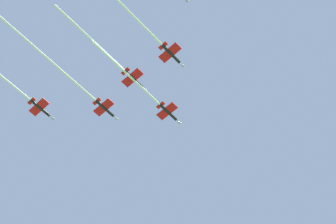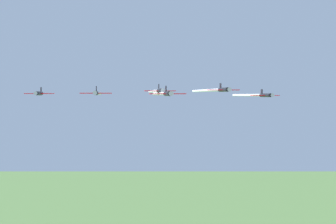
% 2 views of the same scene
% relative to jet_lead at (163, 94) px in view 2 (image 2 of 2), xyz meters
% --- Properties ---
extents(jet_lead, '(10.78, 43.78, 2.33)m').
position_rel_jet_lead_xyz_m(jet_lead, '(0.00, 0.00, 0.00)').
color(jet_lead, black).
extents(jet_port_inner, '(12.56, 54.34, 2.33)m').
position_rel_jet_lead_xyz_m(jet_port_inner, '(19.48, 17.82, 1.04)').
color(jet_port_inner, black).
extents(jet_starboard_inner, '(11.48, 47.95, 2.33)m').
position_rel_jet_lead_xyz_m(jet_starboard_inner, '(-13.00, 20.47, 0.19)').
color(jet_starboard_inner, black).
extents(jet_port_outer, '(10.50, 42.16, 2.33)m').
position_rel_jet_lead_xyz_m(jet_port_outer, '(2.87, 16.94, 0.78)').
color(jet_port_outer, black).
extents(jet_starboard_outer, '(10.95, 44.83, 2.33)m').
position_rel_jet_lead_xyz_m(jet_starboard_outer, '(37.51, 27.03, -0.38)').
color(jet_starboard_outer, black).
extents(jet_center_rear, '(8.34, 11.25, 2.33)m').
position_rel_jet_lead_xyz_m(jet_center_rear, '(-28.42, 26.64, 0.14)').
color(jet_center_rear, black).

